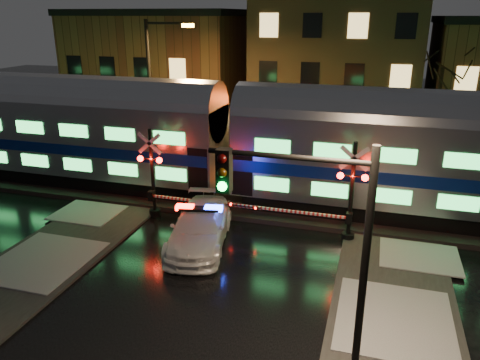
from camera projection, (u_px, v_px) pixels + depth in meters
name	position (u px, v px, depth m)	size (l,w,h in m)	color
ground	(226.00, 251.00, 19.06)	(120.00, 120.00, 0.00)	black
ballast	(257.00, 203.00, 23.54)	(90.00, 4.20, 0.24)	black
building_left	(163.00, 70.00, 40.93)	(14.00, 10.00, 9.00)	brown
building_mid	(338.00, 59.00, 36.92)	(12.00, 11.00, 11.50)	brown
train	(229.00, 138.00, 22.83)	(51.00, 3.12, 5.92)	black
police_car	(200.00, 227.00, 19.32)	(3.22, 5.77, 1.75)	white
crossing_signal_right	(342.00, 201.00, 19.39)	(6.12, 0.67, 4.33)	black
crossing_signal_left	(159.00, 182.00, 21.64)	(5.99, 0.66, 4.24)	black
traffic_light	(322.00, 263.00, 11.32)	(4.16, 0.73, 6.44)	black
streetlight	(155.00, 86.00, 27.46)	(2.96, 0.31, 8.86)	black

